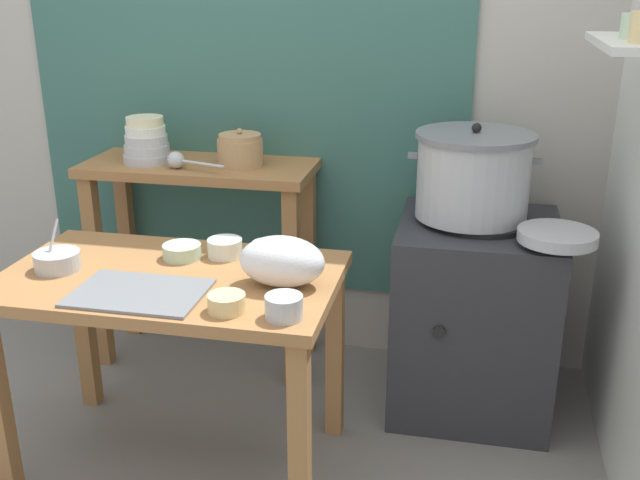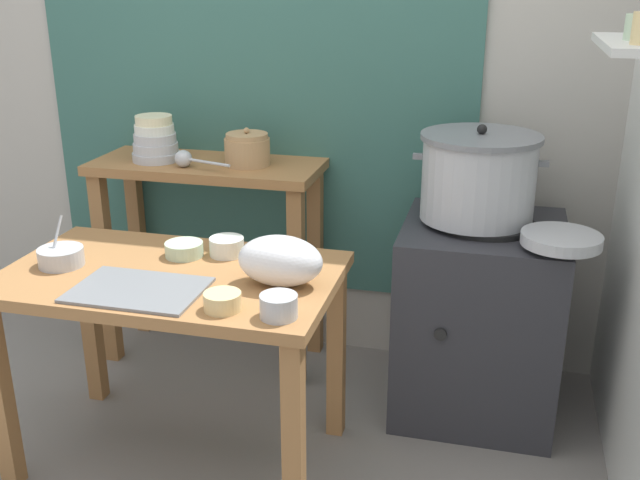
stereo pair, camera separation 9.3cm
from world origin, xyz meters
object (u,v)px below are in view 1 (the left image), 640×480
at_px(prep_bowl_0, 57,260).
at_px(prep_bowl_5, 227,302).
at_px(clay_pot, 240,150).
at_px(prep_bowl_2, 284,306).
at_px(prep_table, 172,305).
at_px(stove_block, 473,315).
at_px(serving_tray, 139,293).
at_px(plastic_bag, 282,261).
at_px(back_shelf_table, 201,214).
at_px(prep_bowl_3, 269,250).
at_px(steamer_pot, 473,175).
at_px(prep_bowl_1, 225,247).
at_px(ladle, 178,160).
at_px(bowl_stack_enamel, 146,142).
at_px(prep_bowl_4, 182,251).
at_px(wide_pan, 557,236).

height_order(prep_bowl_0, prep_bowl_5, prep_bowl_0).
relative_size(clay_pot, prep_bowl_2, 1.69).
height_order(prep_table, stove_block, stove_block).
relative_size(serving_tray, plastic_bag, 1.47).
relative_size(back_shelf_table, prep_bowl_3, 8.06).
bearing_deg(back_shelf_table, prep_table, -77.21).
distance_m(steamer_pot, prep_bowl_1, 0.95).
bearing_deg(plastic_bag, serving_tray, -158.85).
relative_size(clay_pot, ladle, 0.71).
bearing_deg(bowl_stack_enamel, steamer_pot, -3.73).
bearing_deg(prep_bowl_3, prep_bowl_2, -69.15).
height_order(steamer_pot, clay_pot, steamer_pot).
distance_m(serving_tray, prep_bowl_0, 0.37).
relative_size(prep_table, prep_bowl_4, 8.34).
xyz_separation_m(wide_pan, prep_bowl_5, (-0.97, -0.64, -0.05)).
height_order(prep_bowl_1, prep_bowl_2, prep_bowl_2).
xyz_separation_m(serving_tray, prep_bowl_0, (-0.35, 0.13, 0.03)).
relative_size(ladle, prep_bowl_1, 2.17).
height_order(back_shelf_table, wide_pan, back_shelf_table).
bearing_deg(prep_bowl_5, prep_table, 140.36).
distance_m(clay_pot, prep_bowl_2, 1.08).
relative_size(wide_pan, prep_bowl_2, 2.45).
bearing_deg(prep_bowl_0, prep_bowl_3, 18.93).
bearing_deg(steamer_pot, prep_bowl_1, -151.99).
relative_size(prep_bowl_1, prep_bowl_2, 1.09).
bearing_deg(steamer_pot, prep_bowl_5, -128.35).
bearing_deg(prep_bowl_5, ladle, 119.48).
distance_m(stove_block, prep_bowl_4, 1.16).
relative_size(prep_bowl_0, prep_bowl_5, 1.49).
xyz_separation_m(bowl_stack_enamel, prep_bowl_2, (0.83, -0.95, -0.23)).
height_order(bowl_stack_enamel, prep_bowl_4, bowl_stack_enamel).
bearing_deg(bowl_stack_enamel, prep_bowl_1, -45.88).
xyz_separation_m(back_shelf_table, serving_tray, (0.14, -0.91, 0.05)).
relative_size(stove_block, wide_pan, 2.90).
bearing_deg(prep_bowl_4, prep_bowl_3, 8.81).
bearing_deg(steamer_pot, serving_tray, -140.80).
bearing_deg(prep_bowl_5, back_shelf_table, 114.61).
distance_m(prep_table, plastic_bag, 0.43).
relative_size(clay_pot, prep_bowl_4, 1.41).
relative_size(clay_pot, serving_tray, 0.46).
height_order(clay_pot, prep_bowl_1, clay_pot).
relative_size(serving_tray, prep_bowl_3, 3.36).
bearing_deg(prep_bowl_4, steamer_pot, 26.68).
height_order(bowl_stack_enamel, ladle, bowl_stack_enamel).
xyz_separation_m(steamer_pot, clay_pot, (-0.93, 0.11, 0.02)).
relative_size(plastic_bag, prep_bowl_4, 2.06).
bearing_deg(stove_block, ladle, 178.62).
relative_size(serving_tray, prep_bowl_4, 3.03).
xyz_separation_m(prep_bowl_0, prep_bowl_1, (0.50, 0.23, 0.00)).
bearing_deg(stove_block, prep_table, -148.50).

